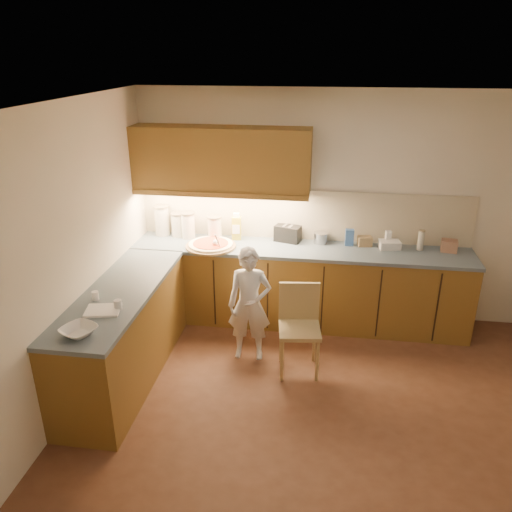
# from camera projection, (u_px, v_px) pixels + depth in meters

# --- Properties ---
(room) EXTENTS (4.54, 4.50, 2.62)m
(room) POSITION_uv_depth(u_px,v_px,m) (340.00, 239.00, 3.64)
(room) COLOR #542F1C
(room) RESTS_ON ground
(l_counter) EXTENTS (3.77, 2.62, 0.92)m
(l_counter) POSITION_uv_depth(u_px,v_px,m) (245.00, 300.00, 5.37)
(l_counter) COLOR brown
(l_counter) RESTS_ON ground
(backsplash) EXTENTS (3.75, 0.02, 0.58)m
(backsplash) POSITION_uv_depth(u_px,v_px,m) (303.00, 215.00, 5.69)
(backsplash) COLOR beige
(backsplash) RESTS_ON l_counter
(upper_cabinets) EXTENTS (1.95, 0.36, 0.73)m
(upper_cabinets) POSITION_uv_depth(u_px,v_px,m) (221.00, 160.00, 5.42)
(upper_cabinets) COLOR brown
(upper_cabinets) RESTS_ON ground
(pizza_on_board) EXTENTS (0.56, 0.56, 0.23)m
(pizza_on_board) POSITION_uv_depth(u_px,v_px,m) (211.00, 245.00, 5.54)
(pizza_on_board) COLOR #A28251
(pizza_on_board) RESTS_ON l_counter
(child) EXTENTS (0.45, 0.31, 1.20)m
(child) POSITION_uv_depth(u_px,v_px,m) (250.00, 305.00, 4.99)
(child) COLOR silver
(child) RESTS_ON ground
(wooden_chair) EXTENTS (0.44, 0.44, 0.88)m
(wooden_chair) POSITION_uv_depth(u_px,v_px,m) (299.00, 322.00, 4.84)
(wooden_chair) COLOR tan
(wooden_chair) RESTS_ON ground
(mixing_bowl) EXTENTS (0.34, 0.34, 0.06)m
(mixing_bowl) POSITION_uv_depth(u_px,v_px,m) (79.00, 331.00, 3.84)
(mixing_bowl) COLOR silver
(mixing_bowl) RESTS_ON l_counter
(canister_a) EXTENTS (0.18, 0.18, 0.36)m
(canister_a) POSITION_uv_depth(u_px,v_px,m) (162.00, 220.00, 5.86)
(canister_a) COLOR beige
(canister_a) RESTS_ON l_counter
(canister_b) EXTENTS (0.16, 0.16, 0.28)m
(canister_b) POSITION_uv_depth(u_px,v_px,m) (178.00, 224.00, 5.83)
(canister_b) COLOR silver
(canister_b) RESTS_ON l_counter
(canister_c) EXTENTS (0.16, 0.16, 0.31)m
(canister_c) POSITION_uv_depth(u_px,v_px,m) (188.00, 225.00, 5.77)
(canister_c) COLOR white
(canister_c) RESTS_ON l_counter
(canister_d) EXTENTS (0.17, 0.17, 0.27)m
(canister_d) POSITION_uv_depth(u_px,v_px,m) (215.00, 227.00, 5.75)
(canister_d) COLOR silver
(canister_d) RESTS_ON l_counter
(oil_jug) EXTENTS (0.11, 0.09, 0.32)m
(oil_jug) POSITION_uv_depth(u_px,v_px,m) (237.00, 227.00, 5.73)
(oil_jug) COLOR gold
(oil_jug) RESTS_ON l_counter
(toaster) EXTENTS (0.32, 0.24, 0.19)m
(toaster) POSITION_uv_depth(u_px,v_px,m) (288.00, 233.00, 5.70)
(toaster) COLOR black
(toaster) RESTS_ON l_counter
(steel_pot) EXTENTS (0.16, 0.16, 0.13)m
(steel_pot) POSITION_uv_depth(u_px,v_px,m) (321.00, 238.00, 5.65)
(steel_pot) COLOR #B1B0B5
(steel_pot) RESTS_ON l_counter
(blue_box) EXTENTS (0.10, 0.07, 0.19)m
(blue_box) POSITION_uv_depth(u_px,v_px,m) (349.00, 237.00, 5.57)
(blue_box) COLOR #375FA5
(blue_box) RESTS_ON l_counter
(card_box_a) EXTENTS (0.17, 0.13, 0.11)m
(card_box_a) POSITION_uv_depth(u_px,v_px,m) (365.00, 241.00, 5.58)
(card_box_a) COLOR tan
(card_box_a) RESTS_ON l_counter
(white_bottle) EXTENTS (0.07, 0.07, 0.18)m
(white_bottle) POSITION_uv_depth(u_px,v_px,m) (388.00, 239.00, 5.55)
(white_bottle) COLOR white
(white_bottle) RESTS_ON l_counter
(flat_pack) EXTENTS (0.24, 0.19, 0.09)m
(flat_pack) POSITION_uv_depth(u_px,v_px,m) (390.00, 245.00, 5.50)
(flat_pack) COLOR silver
(flat_pack) RESTS_ON l_counter
(tall_jar) EXTENTS (0.07, 0.07, 0.23)m
(tall_jar) POSITION_uv_depth(u_px,v_px,m) (421.00, 240.00, 5.43)
(tall_jar) COLOR beige
(tall_jar) RESTS_ON l_counter
(card_box_b) EXTENTS (0.18, 0.15, 0.13)m
(card_box_b) POSITION_uv_depth(u_px,v_px,m) (449.00, 246.00, 5.42)
(card_box_b) COLOR #A27457
(card_box_b) RESTS_ON l_counter
(dough_cloth) EXTENTS (0.32, 0.27, 0.02)m
(dough_cloth) POSITION_uv_depth(u_px,v_px,m) (103.00, 310.00, 4.19)
(dough_cloth) COLOR white
(dough_cloth) RESTS_ON l_counter
(spice_jar_a) EXTENTS (0.08, 0.08, 0.08)m
(spice_jar_a) POSITION_uv_depth(u_px,v_px,m) (95.00, 296.00, 4.38)
(spice_jar_a) COLOR white
(spice_jar_a) RESTS_ON l_counter
(spice_jar_b) EXTENTS (0.08, 0.08, 0.09)m
(spice_jar_b) POSITION_uv_depth(u_px,v_px,m) (118.00, 305.00, 4.21)
(spice_jar_b) COLOR white
(spice_jar_b) RESTS_ON l_counter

